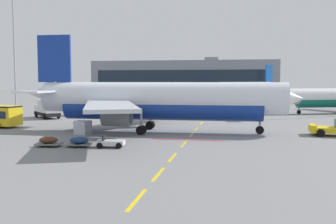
{
  "coord_description": "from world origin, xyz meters",
  "views": [
    {
      "loc": [
        23.2,
        -19.0,
        6.34
      ],
      "look_at": [
        14.14,
        31.86,
        2.19
      ],
      "focal_mm": 41.36,
      "sensor_mm": 36.0,
      "label": 1
    }
  ],
  "objects_px": {
    "uld_cargo_container": "(83,127)",
    "fuel_service_truck": "(47,109)",
    "apron_light_mast_near": "(14,33)",
    "airliner_far_right": "(248,89)",
    "baggage_train": "(79,142)",
    "catering_truck": "(88,107)",
    "airliner_foreground": "(157,100)"
  },
  "relations": [
    {
      "from": "uld_cargo_container",
      "to": "fuel_service_truck",
      "type": "bearing_deg",
      "value": 127.65
    },
    {
      "from": "fuel_service_truck",
      "to": "apron_light_mast_near",
      "type": "height_order",
      "value": "apron_light_mast_near"
    },
    {
      "from": "airliner_far_right",
      "to": "fuel_service_truck",
      "type": "bearing_deg",
      "value": -118.45
    },
    {
      "from": "fuel_service_truck",
      "to": "baggage_train",
      "type": "height_order",
      "value": "fuel_service_truck"
    },
    {
      "from": "uld_cargo_container",
      "to": "apron_light_mast_near",
      "type": "bearing_deg",
      "value": 129.54
    },
    {
      "from": "apron_light_mast_near",
      "to": "catering_truck",
      "type": "bearing_deg",
      "value": -34.27
    },
    {
      "from": "airliner_foreground",
      "to": "baggage_train",
      "type": "relative_size",
      "value": 3.99
    },
    {
      "from": "airliner_foreground",
      "to": "airliner_far_right",
      "type": "relative_size",
      "value": 1.11
    },
    {
      "from": "fuel_service_truck",
      "to": "catering_truck",
      "type": "bearing_deg",
      "value": 51.48
    },
    {
      "from": "baggage_train",
      "to": "uld_cargo_container",
      "type": "height_order",
      "value": "uld_cargo_container"
    },
    {
      "from": "airliner_foreground",
      "to": "apron_light_mast_near",
      "type": "height_order",
      "value": "apron_light_mast_near"
    },
    {
      "from": "airliner_far_right",
      "to": "apron_light_mast_near",
      "type": "height_order",
      "value": "apron_light_mast_near"
    },
    {
      "from": "fuel_service_truck",
      "to": "uld_cargo_container",
      "type": "distance_m",
      "value": 22.69
    },
    {
      "from": "fuel_service_truck",
      "to": "airliner_far_right",
      "type": "bearing_deg",
      "value": 61.55
    },
    {
      "from": "catering_truck",
      "to": "baggage_train",
      "type": "height_order",
      "value": "catering_truck"
    },
    {
      "from": "catering_truck",
      "to": "airliner_far_right",
      "type": "bearing_deg",
      "value": 62.74
    },
    {
      "from": "airliner_far_right",
      "to": "catering_truck",
      "type": "distance_m",
      "value": 66.62
    },
    {
      "from": "apron_light_mast_near",
      "to": "uld_cargo_container",
      "type": "bearing_deg",
      "value": -50.46
    },
    {
      "from": "airliner_far_right",
      "to": "baggage_train",
      "type": "xyz_separation_m",
      "value": [
        -18.38,
        -91.95,
        -3.33
      ]
    },
    {
      "from": "fuel_service_truck",
      "to": "uld_cargo_container",
      "type": "relative_size",
      "value": 3.52
    },
    {
      "from": "airliner_foreground",
      "to": "baggage_train",
      "type": "height_order",
      "value": "airliner_foreground"
    },
    {
      "from": "airliner_far_right",
      "to": "catering_truck",
      "type": "bearing_deg",
      "value": -117.26
    },
    {
      "from": "airliner_far_right",
      "to": "uld_cargo_container",
      "type": "distance_m",
      "value": 86.13
    },
    {
      "from": "catering_truck",
      "to": "fuel_service_truck",
      "type": "xyz_separation_m",
      "value": [
        -4.92,
        -6.19,
        0.0
      ]
    },
    {
      "from": "baggage_train",
      "to": "uld_cargo_container",
      "type": "xyz_separation_m",
      "value": [
        -3.2,
        8.62,
        0.28
      ]
    },
    {
      "from": "catering_truck",
      "to": "airliner_foreground",
      "type": "bearing_deg",
      "value": -50.14
    },
    {
      "from": "catering_truck",
      "to": "baggage_train",
      "type": "bearing_deg",
      "value": -69.7
    },
    {
      "from": "airliner_far_right",
      "to": "uld_cargo_container",
      "type": "xyz_separation_m",
      "value": [
        -21.58,
        -83.32,
        -3.06
      ]
    },
    {
      "from": "airliner_foreground",
      "to": "airliner_far_right",
      "type": "distance_m",
      "value": 80.96
    },
    {
      "from": "uld_cargo_container",
      "to": "apron_light_mast_near",
      "type": "relative_size",
      "value": 0.07
    },
    {
      "from": "airliner_far_right",
      "to": "fuel_service_truck",
      "type": "xyz_separation_m",
      "value": [
        -35.42,
        -65.37,
        -2.21
      ]
    },
    {
      "from": "baggage_train",
      "to": "apron_light_mast_near",
      "type": "height_order",
      "value": "apron_light_mast_near"
    }
  ]
}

